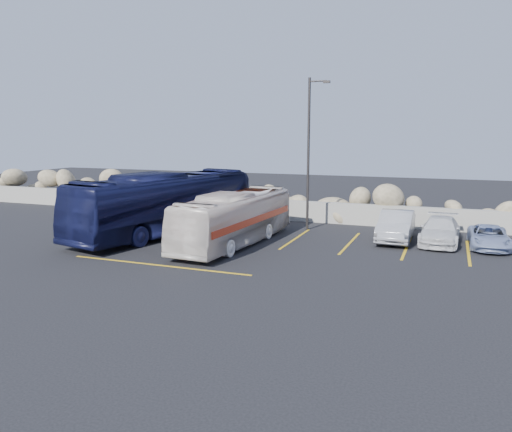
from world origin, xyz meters
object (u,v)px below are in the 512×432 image
(car_d, at_px, (489,237))
(car_c, at_px, (440,231))
(lamppost, at_px, (309,150))
(car_b, at_px, (396,226))
(vintage_bus, at_px, (235,218))
(tour_coach, at_px, (166,203))

(car_d, bearing_deg, car_c, 172.27)
(lamppost, distance_m, car_c, 7.72)
(car_b, xyz_separation_m, car_d, (4.12, -0.16, -0.21))
(vintage_bus, relative_size, car_b, 2.04)
(lamppost, distance_m, car_d, 9.67)
(lamppost, relative_size, vintage_bus, 0.90)
(lamppost, xyz_separation_m, vintage_bus, (-2.25, -4.69, -3.06))
(vintage_bus, bearing_deg, lamppost, 67.84)
(car_c, distance_m, car_d, 2.12)
(tour_coach, bearing_deg, car_b, 25.46)
(car_c, bearing_deg, car_d, -3.76)
(car_b, relative_size, car_d, 1.19)
(car_b, xyz_separation_m, car_c, (2.02, 0.06, -0.10))
(car_b, relative_size, car_c, 1.03)
(lamppost, bearing_deg, tour_coach, -150.93)
(car_d, bearing_deg, vintage_bus, -164.35)
(lamppost, xyz_separation_m, car_b, (4.69, -1.05, -3.58))
(vintage_bus, relative_size, tour_coach, 0.77)
(car_c, bearing_deg, tour_coach, -166.46)
(car_c, bearing_deg, car_b, -176.21)
(tour_coach, distance_m, car_c, 13.61)
(lamppost, xyz_separation_m, tour_coach, (-6.59, -3.66, -2.70))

